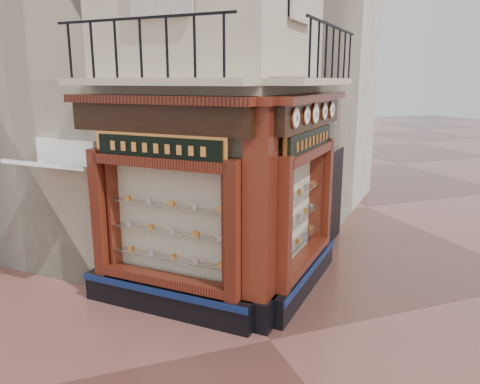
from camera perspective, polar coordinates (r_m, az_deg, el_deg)
name	(u,v)px	position (r m, az deg, el deg)	size (l,w,h in m)	color
ground	(270,340)	(8.20, 3.68, -17.57)	(80.00, 80.00, 0.00)	#4B2A23
main_building	(176,9)	(13.00, -7.78, 21.23)	(8.00, 8.00, 12.00)	#C0B695
neighbour_left	(74,35)	(15.08, -19.60, 17.61)	(8.00, 8.00, 11.00)	beige
neighbour_right	(234,40)	(16.01, -0.68, 18.07)	(8.00, 8.00, 11.00)	beige
shopfront_left	(163,210)	(8.41, -9.33, -2.20)	(2.86, 2.86, 3.98)	black
shopfront_right	(304,197)	(9.33, 7.85, -0.58)	(2.86, 2.86, 3.98)	black
corner_pilaster	(260,220)	(7.82, 2.40, -3.46)	(0.85, 0.85, 3.98)	black
balcony	(239,81)	(8.40, -0.11, 13.43)	(5.94, 2.97, 1.03)	#C0B695
clock_a	(295,118)	(7.77, 6.72, 8.93)	(0.28, 0.28, 0.35)	#AB6A39
clock_b	(306,116)	(8.36, 8.05, 9.21)	(0.26, 0.26, 0.32)	#AB6A39
clock_c	(315,114)	(8.89, 9.11, 9.42)	(0.31, 0.31, 0.39)	#AB6A39
clock_d	(324,111)	(9.52, 10.19, 9.64)	(0.28, 0.28, 0.34)	#AB6A39
clock_e	(331,110)	(10.10, 11.07, 9.82)	(0.28, 0.28, 0.35)	#AB6A39
awning	(61,294)	(10.37, -20.96, -11.51)	(1.49, 0.89, 0.08)	white
signboard_left	(158,148)	(8.12, -9.94, 5.32)	(1.92, 1.92, 0.51)	#E99844
signboard_right	(310,140)	(9.10, 8.55, 6.24)	(2.06, 2.06, 0.55)	#E99844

